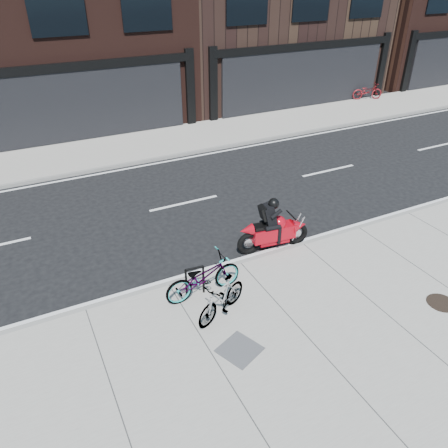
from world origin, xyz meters
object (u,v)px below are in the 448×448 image
bike_rack (195,279)px  bicycle_far (367,91)px  motorcycle (277,228)px  utility_grate (240,350)px  bicycle_front (203,277)px  bicycle_rear (222,298)px  manhole_cover (441,303)px

bike_rack → bicycle_far: (15.77, 11.60, -0.01)m
motorcycle → utility_grate: (-2.75, -2.99, -0.51)m
bicycle_far → bike_rack: bearing=145.4°
bicycle_front → utility_grate: bearing=174.4°
bicycle_rear → bicycle_far: (15.52, 12.50, -0.01)m
bike_rack → motorcycle: size_ratio=0.37×
bicycle_rear → manhole_cover: size_ratio=2.33×
bicycle_far → motorcycle: bearing=148.4°
bicycle_rear → motorcycle: (2.61, 1.89, 0.05)m
motorcycle → bicycle_far: 16.71m
bike_rack → bicycle_rear: bearing=-74.5°
bike_rack → bicycle_rear: 0.93m
bicycle_far → manhole_cover: bearing=162.2°
bicycle_front → motorcycle: (2.68, 1.06, 0.01)m
bike_rack → manhole_cover: bearing=-29.8°
bicycle_rear → utility_grate: (-0.14, -1.10, -0.46)m
bike_rack → bicycle_rear: bicycle_rear is taller
bike_rack → bicycle_front: bicycle_front is taller
bicycle_rear → motorcycle: motorcycle is taller
bicycle_far → manhole_cover: 18.04m
bicycle_front → motorcycle: motorcycle is taller
bike_rack → utility_grate: size_ratio=1.05×
manhole_cover → bicycle_front: bearing=150.0°
utility_grate → bicycle_rear: bearing=82.9°
bicycle_rear → bicycle_far: 19.93m
bike_rack → bicycle_far: bearing=36.3°
bicycle_front → utility_grate: bicycle_front is taller
utility_grate → bike_rack: bearing=93.2°
bicycle_front → bike_rack: bearing=63.7°
bicycle_rear → motorcycle: size_ratio=0.72×
bicycle_front → manhole_cover: bearing=-123.6°
bike_rack → motorcycle: motorcycle is taller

